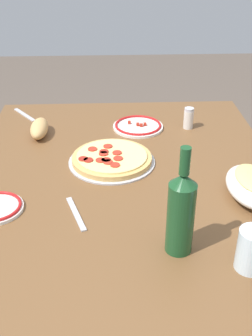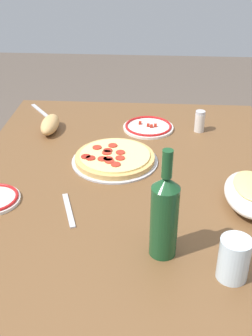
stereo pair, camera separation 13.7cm
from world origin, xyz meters
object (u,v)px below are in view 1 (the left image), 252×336
baked_pasta_dish (252,185)px  spice_shaker (189,118)px  wine_bottle (181,211)px  side_plate_far (138,126)px  dining_table (126,200)px  water_glass (252,250)px  bread_loaf (39,128)px  pepperoni_pizza (112,159)px

baked_pasta_dish → spice_shaker: size_ratio=2.76×
wine_bottle → baked_pasta_dish: bearing=132.0°
baked_pasta_dish → side_plate_far: (-0.51, -0.31, -0.03)m
dining_table → spice_shaker: bearing=143.5°
wine_bottle → spice_shaker: wine_bottle is taller
wine_bottle → side_plate_far: (-0.75, -0.05, -0.11)m
water_glass → side_plate_far: water_glass is taller
dining_table → bread_loaf: size_ratio=8.15×
wine_bottle → pepperoni_pizza: bearing=-160.4°
wine_bottle → spice_shaker: size_ratio=3.42×
wine_bottle → bread_loaf: bearing=-147.3°
dining_table → side_plate_far: (-0.37, 0.07, 0.11)m
water_glass → bread_loaf: size_ratio=0.69×
baked_pasta_dish → spice_shaker: (-0.50, -0.11, 0.00)m
baked_pasta_dish → spice_shaker: bearing=-167.8°
dining_table → spice_shaker: spice_shaker is taller
water_glass → baked_pasta_dish: bearing=162.7°
baked_pasta_dish → side_plate_far: size_ratio=1.17×
baked_pasta_dish → water_glass: size_ratio=2.17×
baked_pasta_dish → wine_bottle: size_ratio=0.81×
dining_table → water_glass: (0.45, 0.28, 0.16)m
wine_bottle → bread_loaf: size_ratio=1.86×
pepperoni_pizza → baked_pasta_dish: bearing=61.7°
wine_bottle → spice_shaker: (-0.74, 0.15, -0.08)m
wine_bottle → water_glass: (0.07, 0.16, -0.06)m
spice_shaker → pepperoni_pizza: bearing=-49.2°
wine_bottle → spice_shaker: 0.76m
side_plate_far → spice_shaker: (0.01, 0.20, 0.03)m
side_plate_far → bread_loaf: (0.05, -0.39, 0.02)m
wine_bottle → bread_loaf: wine_bottle is taller
pepperoni_pizza → baked_pasta_dish: (0.23, 0.43, 0.03)m
pepperoni_pizza → side_plate_far: pepperoni_pizza is taller
dining_table → baked_pasta_dish: 0.43m
bread_loaf → spice_shaker: size_ratio=1.84×
pepperoni_pizza → bread_loaf: bread_loaf is taller
dining_table → water_glass: 0.55m
pepperoni_pizza → spice_shaker: (-0.27, 0.32, 0.03)m
dining_table → spice_shaker: (-0.37, 0.27, 0.14)m
bread_loaf → pepperoni_pizza: bearing=50.6°
side_plate_far → bread_loaf: bearing=-82.6°
dining_table → bread_loaf: bread_loaf is taller
side_plate_far → spice_shaker: spice_shaker is taller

